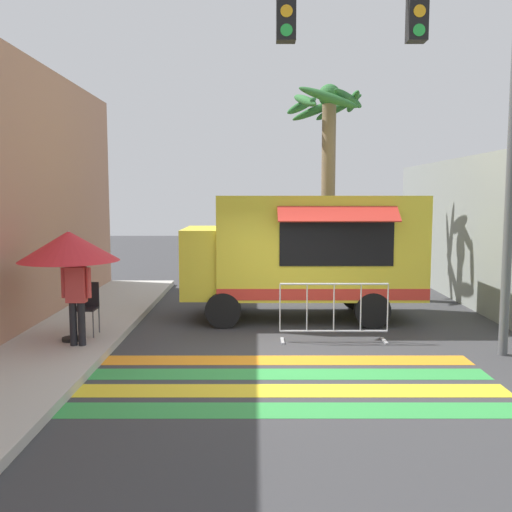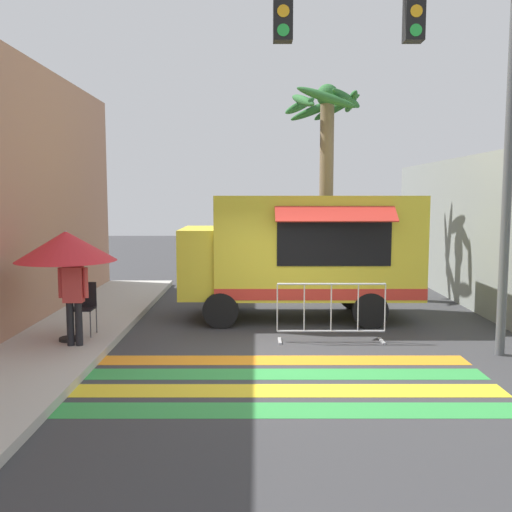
{
  "view_description": "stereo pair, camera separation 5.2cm",
  "coord_description": "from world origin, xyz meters",
  "px_view_note": "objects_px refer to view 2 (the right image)",
  "views": [
    {
      "loc": [
        -0.44,
        -9.73,
        2.8
      ],
      "look_at": [
        -0.4,
        2.14,
        1.54
      ],
      "focal_mm": 40.0,
      "sensor_mm": 36.0,
      "label": 1
    },
    {
      "loc": [
        -0.39,
        -9.73,
        2.8
      ],
      "look_at": [
        -0.4,
        2.14,
        1.54
      ],
      "focal_mm": 40.0,
      "sensor_mm": 36.0,
      "label": 2
    }
  ],
  "objects_px": {
    "barricade_front": "(332,313)",
    "palm_tree": "(326,149)",
    "folding_chair": "(85,303)",
    "food_truck": "(298,249)",
    "vendor_person": "(74,293)",
    "patio_umbrella": "(67,247)",
    "traffic_signal_pole": "(420,73)"
  },
  "relations": [
    {
      "from": "barricade_front",
      "to": "palm_tree",
      "type": "xyz_separation_m",
      "value": [
        0.46,
        5.02,
        3.48
      ]
    },
    {
      "from": "folding_chair",
      "to": "palm_tree",
      "type": "distance_m",
      "value": 7.92
    },
    {
      "from": "food_truck",
      "to": "palm_tree",
      "type": "xyz_separation_m",
      "value": [
        0.95,
        2.87,
        2.46
      ]
    },
    {
      "from": "vendor_person",
      "to": "palm_tree",
      "type": "height_order",
      "value": "palm_tree"
    },
    {
      "from": "vendor_person",
      "to": "barricade_front",
      "type": "xyz_separation_m",
      "value": [
        4.67,
        0.8,
        -0.51
      ]
    },
    {
      "from": "patio_umbrella",
      "to": "barricade_front",
      "type": "xyz_separation_m",
      "value": [
        4.88,
        0.47,
        -1.31
      ]
    },
    {
      "from": "traffic_signal_pole",
      "to": "folding_chair",
      "type": "bearing_deg",
      "value": 170.74
    },
    {
      "from": "patio_umbrella",
      "to": "vendor_person",
      "type": "xyz_separation_m",
      "value": [
        0.22,
        -0.33,
        -0.8
      ]
    },
    {
      "from": "food_truck",
      "to": "folding_chair",
      "type": "distance_m",
      "value": 4.83
    },
    {
      "from": "palm_tree",
      "to": "barricade_front",
      "type": "bearing_deg",
      "value": -95.23
    },
    {
      "from": "folding_chair",
      "to": "vendor_person",
      "type": "xyz_separation_m",
      "value": [
        0.08,
        -0.85,
        0.34
      ]
    },
    {
      "from": "folding_chair",
      "to": "barricade_front",
      "type": "distance_m",
      "value": 4.75
    },
    {
      "from": "patio_umbrella",
      "to": "vendor_person",
      "type": "relative_size",
      "value": 1.22
    },
    {
      "from": "folding_chair",
      "to": "vendor_person",
      "type": "distance_m",
      "value": 0.91
    },
    {
      "from": "traffic_signal_pole",
      "to": "folding_chair",
      "type": "distance_m",
      "value": 7.36
    },
    {
      "from": "vendor_person",
      "to": "palm_tree",
      "type": "xyz_separation_m",
      "value": [
        5.12,
        5.82,
        2.97
      ]
    },
    {
      "from": "vendor_person",
      "to": "patio_umbrella",
      "type": "bearing_deg",
      "value": 127.12
    },
    {
      "from": "food_truck",
      "to": "palm_tree",
      "type": "bearing_deg",
      "value": 71.68
    },
    {
      "from": "patio_umbrella",
      "to": "palm_tree",
      "type": "xyz_separation_m",
      "value": [
        5.34,
        5.48,
        2.17
      ]
    },
    {
      "from": "traffic_signal_pole",
      "to": "patio_umbrella",
      "type": "height_order",
      "value": "traffic_signal_pole"
    },
    {
      "from": "patio_umbrella",
      "to": "barricade_front",
      "type": "relative_size",
      "value": 0.97
    },
    {
      "from": "traffic_signal_pole",
      "to": "palm_tree",
      "type": "distance_m",
      "value": 6.07
    },
    {
      "from": "vendor_person",
      "to": "barricade_front",
      "type": "bearing_deg",
      "value": 13.82
    },
    {
      "from": "barricade_front",
      "to": "palm_tree",
      "type": "relative_size",
      "value": 0.36
    },
    {
      "from": "vendor_person",
      "to": "food_truck",
      "type": "bearing_deg",
      "value": 39.34
    },
    {
      "from": "vendor_person",
      "to": "barricade_front",
      "type": "relative_size",
      "value": 0.8
    },
    {
      "from": "food_truck",
      "to": "palm_tree",
      "type": "relative_size",
      "value": 0.91
    },
    {
      "from": "food_truck",
      "to": "vendor_person",
      "type": "bearing_deg",
      "value": -144.74
    },
    {
      "from": "patio_umbrella",
      "to": "folding_chair",
      "type": "xyz_separation_m",
      "value": [
        0.13,
        0.51,
        -1.13
      ]
    },
    {
      "from": "folding_chair",
      "to": "palm_tree",
      "type": "bearing_deg",
      "value": 32.97
    },
    {
      "from": "food_truck",
      "to": "folding_chair",
      "type": "height_order",
      "value": "food_truck"
    },
    {
      "from": "patio_umbrella",
      "to": "vendor_person",
      "type": "bearing_deg",
      "value": -56.96
    }
  ]
}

